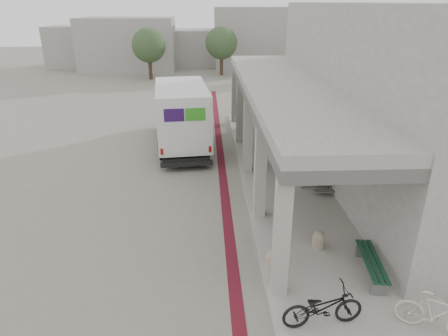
{
  "coord_description": "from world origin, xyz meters",
  "views": [
    {
      "loc": [
        0.31,
        -11.73,
        7.04
      ],
      "look_at": [
        0.92,
        1.27,
        1.6
      ],
      "focal_mm": 32.0,
      "sensor_mm": 36.0,
      "label": 1
    }
  ],
  "objects_px": {
    "utility_cabinet": "(306,172)",
    "bicycle_cream": "(437,314)",
    "bench": "(371,264)",
    "bicycle_black": "(323,307)",
    "fedex_truck": "(181,112)"
  },
  "relations": [
    {
      "from": "utility_cabinet",
      "to": "bicycle_cream",
      "type": "relative_size",
      "value": 0.64
    },
    {
      "from": "utility_cabinet",
      "to": "bicycle_black",
      "type": "distance_m",
      "value": 7.74
    },
    {
      "from": "bench",
      "to": "bicycle_black",
      "type": "bearing_deg",
      "value": -129.46
    },
    {
      "from": "bicycle_black",
      "to": "bench",
      "type": "bearing_deg",
      "value": -52.86
    },
    {
      "from": "fedex_truck",
      "to": "bicycle_cream",
      "type": "distance_m",
      "value": 14.97
    },
    {
      "from": "bicycle_black",
      "to": "bicycle_cream",
      "type": "relative_size",
      "value": 1.09
    },
    {
      "from": "fedex_truck",
      "to": "bicycle_cream",
      "type": "bearing_deg",
      "value": -70.96
    },
    {
      "from": "fedex_truck",
      "to": "bicycle_black",
      "type": "relative_size",
      "value": 4.15
    },
    {
      "from": "utility_cabinet",
      "to": "bicycle_cream",
      "type": "xyz_separation_m",
      "value": [
        1.05,
        -7.97,
        -0.04
      ]
    },
    {
      "from": "bench",
      "to": "bicycle_cream",
      "type": "distance_m",
      "value": 2.21
    },
    {
      "from": "fedex_truck",
      "to": "bicycle_cream",
      "type": "xyz_separation_m",
      "value": [
        6.31,
        -13.53,
        -1.11
      ]
    },
    {
      "from": "bicycle_black",
      "to": "bicycle_cream",
      "type": "bearing_deg",
      "value": -104.77
    },
    {
      "from": "fedex_truck",
      "to": "utility_cabinet",
      "type": "distance_m",
      "value": 7.73
    },
    {
      "from": "fedex_truck",
      "to": "bicycle_black",
      "type": "height_order",
      "value": "fedex_truck"
    },
    {
      "from": "utility_cabinet",
      "to": "bench",
      "type": "bearing_deg",
      "value": -90.83
    }
  ]
}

